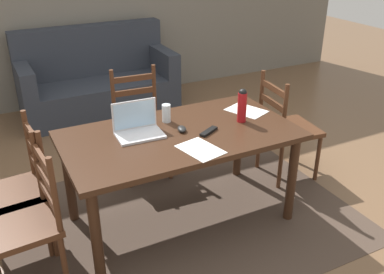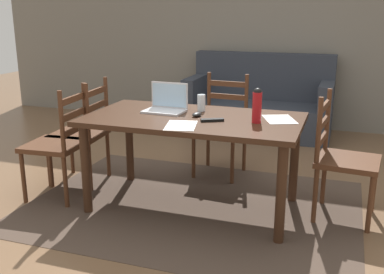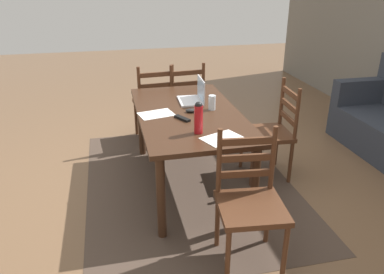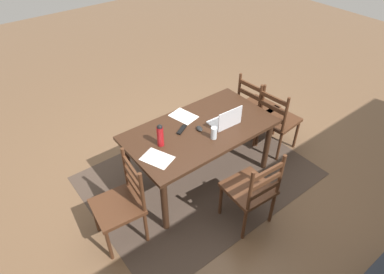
{
  "view_description": "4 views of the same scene",
  "coord_description": "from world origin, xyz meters",
  "px_view_note": "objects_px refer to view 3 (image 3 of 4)",
  "views": [
    {
      "loc": [
        -1.17,
        -2.48,
        2.05
      ],
      "look_at": [
        0.1,
        0.01,
        0.68
      ],
      "focal_mm": 40.27,
      "sensor_mm": 36.0,
      "label": 1
    },
    {
      "loc": [
        1.09,
        -3.2,
        1.53
      ],
      "look_at": [
        -0.02,
        0.03,
        0.57
      ],
      "focal_mm": 42.35,
      "sensor_mm": 36.0,
      "label": 2
    },
    {
      "loc": [
        3.15,
        -0.68,
        1.91
      ],
      "look_at": [
        0.1,
        0.01,
        0.53
      ],
      "focal_mm": 35.47,
      "sensor_mm": 36.0,
      "label": 3
    },
    {
      "loc": [
        1.85,
        2.24,
        2.95
      ],
      "look_at": [
        0.04,
        -0.09,
        0.58
      ],
      "focal_mm": 31.22,
      "sensor_mm": 36.0,
      "label": 4
    }
  ],
  "objects_px": {
    "laptop": "(195,96)",
    "tv_remote": "(182,118)",
    "water_bottle": "(199,117)",
    "chair_left_near": "(154,103)",
    "drinking_glass": "(212,103)",
    "chair_right_far": "(250,203)",
    "chair_left_far": "(184,101)",
    "computer_mouse": "(191,111)",
    "dining_table": "(188,121)",
    "chair_far_head": "(271,132)"
  },
  "relations": [
    {
      "from": "computer_mouse",
      "to": "chair_left_near",
      "type": "bearing_deg",
      "value": -155.75
    },
    {
      "from": "chair_right_far",
      "to": "drinking_glass",
      "type": "xyz_separation_m",
      "value": [
        -1.12,
        0.04,
        0.35
      ]
    },
    {
      "from": "chair_right_far",
      "to": "drinking_glass",
      "type": "bearing_deg",
      "value": 178.16
    },
    {
      "from": "chair_far_head",
      "to": "chair_left_near",
      "type": "bearing_deg",
      "value": -138.15
    },
    {
      "from": "chair_left_near",
      "to": "chair_far_head",
      "type": "bearing_deg",
      "value": 41.85
    },
    {
      "from": "chair_left_near",
      "to": "chair_right_far",
      "type": "relative_size",
      "value": 1.0
    },
    {
      "from": "chair_right_far",
      "to": "laptop",
      "type": "distance_m",
      "value": 1.43
    },
    {
      "from": "drinking_glass",
      "to": "chair_left_near",
      "type": "bearing_deg",
      "value": -160.24
    },
    {
      "from": "water_bottle",
      "to": "computer_mouse",
      "type": "distance_m",
      "value": 0.49
    },
    {
      "from": "water_bottle",
      "to": "chair_left_far",
      "type": "bearing_deg",
      "value": 172.53
    },
    {
      "from": "chair_left_near",
      "to": "computer_mouse",
      "type": "bearing_deg",
      "value": 9.77
    },
    {
      "from": "chair_right_far",
      "to": "chair_left_far",
      "type": "distance_m",
      "value": 2.23
    },
    {
      "from": "chair_far_head",
      "to": "laptop",
      "type": "distance_m",
      "value": 0.82
    },
    {
      "from": "chair_right_far",
      "to": "drinking_glass",
      "type": "height_order",
      "value": "chair_right_far"
    },
    {
      "from": "chair_left_near",
      "to": "computer_mouse",
      "type": "distance_m",
      "value": 1.19
    },
    {
      "from": "laptop",
      "to": "computer_mouse",
      "type": "relative_size",
      "value": 3.3
    },
    {
      "from": "water_bottle",
      "to": "tv_remote",
      "type": "distance_m",
      "value": 0.34
    },
    {
      "from": "chair_left_far",
      "to": "drinking_glass",
      "type": "distance_m",
      "value": 1.16
    },
    {
      "from": "laptop",
      "to": "water_bottle",
      "type": "xyz_separation_m",
      "value": [
        0.77,
        -0.15,
        0.07
      ]
    },
    {
      "from": "chair_left_near",
      "to": "drinking_glass",
      "type": "height_order",
      "value": "chair_left_near"
    },
    {
      "from": "drinking_glass",
      "to": "tv_remote",
      "type": "height_order",
      "value": "drinking_glass"
    },
    {
      "from": "tv_remote",
      "to": "water_bottle",
      "type": "bearing_deg",
      "value": -106.77
    },
    {
      "from": "chair_left_near",
      "to": "laptop",
      "type": "xyz_separation_m",
      "value": [
        0.84,
        0.3,
        0.34
      ]
    },
    {
      "from": "chair_right_far",
      "to": "chair_left_far",
      "type": "height_order",
      "value": "same"
    },
    {
      "from": "dining_table",
      "to": "water_bottle",
      "type": "xyz_separation_m",
      "value": [
        0.5,
        -0.03,
        0.22
      ]
    },
    {
      "from": "chair_far_head",
      "to": "water_bottle",
      "type": "height_order",
      "value": "water_bottle"
    },
    {
      "from": "dining_table",
      "to": "tv_remote",
      "type": "height_order",
      "value": "tv_remote"
    },
    {
      "from": "chair_right_far",
      "to": "chair_far_head",
      "type": "height_order",
      "value": "same"
    },
    {
      "from": "chair_left_near",
      "to": "chair_left_far",
      "type": "height_order",
      "value": "same"
    },
    {
      "from": "water_bottle",
      "to": "tv_remote",
      "type": "height_order",
      "value": "water_bottle"
    },
    {
      "from": "chair_left_near",
      "to": "laptop",
      "type": "height_order",
      "value": "laptop"
    },
    {
      "from": "chair_left_near",
      "to": "tv_remote",
      "type": "distance_m",
      "value": 1.33
    },
    {
      "from": "chair_right_far",
      "to": "drinking_glass",
      "type": "relative_size",
      "value": 7.05
    },
    {
      "from": "dining_table",
      "to": "chair_left_near",
      "type": "bearing_deg",
      "value": -170.95
    },
    {
      "from": "chair_left_far",
      "to": "water_bottle",
      "type": "distance_m",
      "value": 1.68
    },
    {
      "from": "dining_table",
      "to": "chair_left_far",
      "type": "relative_size",
      "value": 1.74
    },
    {
      "from": "chair_far_head",
      "to": "tv_remote",
      "type": "distance_m",
      "value": 0.98
    },
    {
      "from": "chair_right_far",
      "to": "chair_left_near",
      "type": "bearing_deg",
      "value": -170.76
    },
    {
      "from": "water_bottle",
      "to": "laptop",
      "type": "bearing_deg",
      "value": 168.84
    },
    {
      "from": "chair_left_far",
      "to": "laptop",
      "type": "xyz_separation_m",
      "value": [
        0.84,
        -0.06,
        0.34
      ]
    },
    {
      "from": "chair_left_near",
      "to": "chair_far_head",
      "type": "xyz_separation_m",
      "value": [
        1.12,
        1.0,
        0.0
      ]
    },
    {
      "from": "chair_right_far",
      "to": "laptop",
      "type": "height_order",
      "value": "laptop"
    },
    {
      "from": "chair_far_head",
      "to": "water_bottle",
      "type": "xyz_separation_m",
      "value": [
        0.49,
        -0.85,
        0.41
      ]
    },
    {
      "from": "chair_left_far",
      "to": "computer_mouse",
      "type": "relative_size",
      "value": 9.5
    },
    {
      "from": "dining_table",
      "to": "laptop",
      "type": "relative_size",
      "value": 5.0
    },
    {
      "from": "chair_right_far",
      "to": "computer_mouse",
      "type": "distance_m",
      "value": 1.14
    },
    {
      "from": "dining_table",
      "to": "drinking_glass",
      "type": "relative_size",
      "value": 12.24
    },
    {
      "from": "dining_table",
      "to": "computer_mouse",
      "type": "relative_size",
      "value": 16.5
    },
    {
      "from": "laptop",
      "to": "tv_remote",
      "type": "height_order",
      "value": "laptop"
    },
    {
      "from": "laptop",
      "to": "tv_remote",
      "type": "xyz_separation_m",
      "value": [
        0.45,
        -0.22,
        -0.05
      ]
    }
  ]
}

